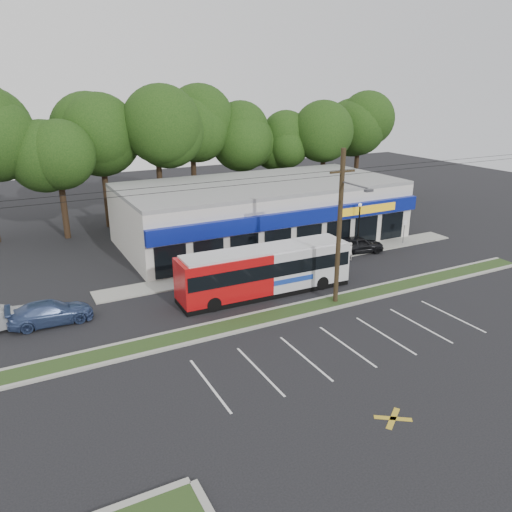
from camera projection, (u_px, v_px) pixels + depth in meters
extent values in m
plane|color=black|center=(305.00, 318.00, 30.60)|extent=(120.00, 120.00, 0.00)
cube|color=#223616|center=(296.00, 311.00, 31.42)|extent=(40.00, 1.60, 0.12)
cube|color=#9E9E93|center=(304.00, 316.00, 30.70)|extent=(40.00, 0.25, 0.14)
cube|color=#9E9E93|center=(289.00, 306.00, 32.13)|extent=(40.00, 0.25, 0.14)
cube|color=#9E9E93|center=(296.00, 261.00, 40.32)|extent=(32.00, 2.20, 0.10)
cube|color=beige|center=(261.00, 212.00, 45.61)|extent=(25.00, 12.00, 5.00)
cube|color=#102096|center=(298.00, 218.00, 40.08)|extent=(25.00, 0.50, 1.20)
cube|color=black|center=(296.00, 241.00, 40.89)|extent=(24.00, 0.12, 2.40)
cube|color=yellow|center=(368.00, 209.00, 42.93)|extent=(6.00, 0.06, 0.70)
cube|color=gray|center=(261.00, 184.00, 44.75)|extent=(25.00, 12.00, 0.30)
cylinder|color=black|center=(339.00, 229.00, 31.13)|extent=(0.30, 0.30, 10.00)
cube|color=black|center=(342.00, 172.00, 29.97)|extent=(1.80, 0.12, 0.12)
cylinder|color=#59595E|center=(354.00, 185.00, 29.16)|extent=(0.10, 2.40, 0.10)
cube|color=#59595E|center=(369.00, 190.00, 28.10)|extent=(0.50, 0.25, 0.15)
cylinder|color=black|center=(300.00, 174.00, 28.62)|extent=(50.00, 0.02, 0.02)
cylinder|color=black|center=(300.00, 179.00, 28.72)|extent=(50.00, 0.02, 0.02)
cylinder|color=black|center=(358.00, 229.00, 42.15)|extent=(0.12, 0.12, 4.00)
sphere|color=silver|center=(360.00, 205.00, 41.47)|extent=(0.30, 0.30, 0.30)
cylinder|color=#59595E|center=(404.00, 232.00, 44.47)|extent=(0.06, 0.06, 2.20)
cube|color=white|center=(405.00, 223.00, 44.14)|extent=(0.45, 0.04, 0.45)
cylinder|color=black|center=(55.00, 206.00, 46.64)|extent=(0.56, 0.56, 5.72)
sphere|color=#15320E|center=(47.00, 145.00, 44.83)|extent=(6.76, 6.76, 6.76)
cylinder|color=black|center=(110.00, 200.00, 48.84)|extent=(0.56, 0.56, 5.72)
sphere|color=#15320E|center=(104.00, 142.00, 47.02)|extent=(6.76, 6.76, 6.76)
cylinder|color=black|center=(159.00, 195.00, 51.03)|extent=(0.56, 0.56, 5.72)
sphere|color=#15320E|center=(156.00, 140.00, 49.22)|extent=(6.76, 6.76, 6.76)
cylinder|color=black|center=(205.00, 191.00, 53.22)|extent=(0.56, 0.56, 5.72)
sphere|color=#15320E|center=(203.00, 137.00, 51.41)|extent=(6.76, 6.76, 6.76)
cylinder|color=black|center=(246.00, 187.00, 55.41)|extent=(0.56, 0.56, 5.72)
sphere|color=#15320E|center=(246.00, 135.00, 53.60)|extent=(6.76, 6.76, 6.76)
cylinder|color=black|center=(285.00, 183.00, 57.61)|extent=(0.56, 0.56, 5.72)
sphere|color=#15320E|center=(286.00, 133.00, 55.80)|extent=(6.76, 6.76, 6.76)
cylinder|color=black|center=(321.00, 179.00, 59.80)|extent=(0.56, 0.56, 5.72)
sphere|color=#15320E|center=(323.00, 131.00, 57.99)|extent=(6.76, 6.76, 6.76)
cylinder|color=black|center=(354.00, 176.00, 61.99)|extent=(0.56, 0.56, 5.72)
sphere|color=#15320E|center=(357.00, 130.00, 60.18)|extent=(6.76, 6.76, 6.76)
cube|color=#B50D0F|center=(224.00, 277.00, 32.39)|extent=(6.09, 2.65, 2.77)
cube|color=silver|center=(303.00, 263.00, 34.93)|extent=(6.09, 2.65, 2.77)
cube|color=black|center=(265.00, 291.00, 34.16)|extent=(12.13, 2.73, 0.35)
cube|color=black|center=(265.00, 265.00, 33.55)|extent=(11.89, 2.84, 0.96)
cube|color=black|center=(339.00, 254.00, 36.15)|extent=(0.11, 2.14, 1.41)
cube|color=#193899|center=(294.00, 280.00, 33.40)|extent=(3.02, 0.10, 0.35)
cube|color=silver|center=(265.00, 249.00, 33.19)|extent=(11.52, 2.52, 0.18)
cylinder|color=black|center=(214.00, 304.00, 31.32)|extent=(0.97, 0.30, 0.97)
cylinder|color=black|center=(201.00, 292.00, 33.25)|extent=(0.97, 0.30, 0.97)
cylinder|color=black|center=(322.00, 283.00, 34.72)|extent=(0.97, 0.30, 0.97)
cylinder|color=black|center=(305.00, 272.00, 36.65)|extent=(0.97, 0.30, 0.97)
imported|color=black|center=(358.00, 245.00, 42.22)|extent=(4.63, 2.50, 1.50)
imported|color=#AFB4B7|center=(0.00, 318.00, 28.99)|extent=(4.29, 2.14, 1.35)
imported|color=navy|center=(51.00, 312.00, 29.69)|extent=(4.87, 2.07, 1.40)
imported|color=silver|center=(350.00, 251.00, 40.40)|extent=(0.60, 0.43, 1.52)
imported|color=beige|center=(278.00, 266.00, 37.11)|extent=(0.83, 0.71, 1.49)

